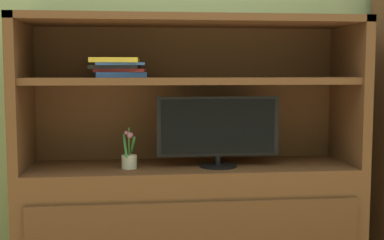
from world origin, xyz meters
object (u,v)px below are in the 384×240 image
Objects in this scene: tv_monitor at (218,130)px; media_console at (191,202)px; potted_plant at (129,159)px; magazine_stack at (118,67)px.

media_console is at bearing 155.15° from tv_monitor.
magazine_stack is (-0.05, 0.06, 0.48)m from potted_plant.
media_console is 8.42× the size of potted_plant.
magazine_stack reaches higher than potted_plant.
magazine_stack is at bearing 133.42° from potted_plant.
tv_monitor is at bearing -6.07° from magazine_stack.
media_console reaches higher than potted_plant.
potted_plant is at bearing -169.14° from media_console.
magazine_stack is (-0.52, 0.06, 0.33)m from tv_monitor.
potted_plant is (-0.47, 0.00, -0.15)m from tv_monitor.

